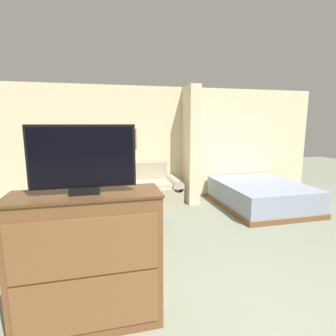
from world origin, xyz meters
name	(u,v)px	position (x,y,z in m)	size (l,w,h in m)	color
wall_back	(164,145)	(0.00, 4.33, 1.29)	(7.62, 0.16, 2.60)	beige
wall_partition_pillar	(191,145)	(0.53, 3.96, 1.30)	(0.24, 0.61, 2.60)	beige
couch	(129,192)	(-0.89, 3.85, 0.34)	(2.21, 0.84, 0.93)	tan
coffee_table	(138,206)	(-0.83, 2.82, 0.34)	(0.58, 0.55, 0.39)	brown
side_table	(63,191)	(-2.21, 3.80, 0.45)	(0.48, 0.48, 0.53)	brown
table_lamp	(62,174)	(-2.21, 3.80, 0.81)	(0.32, 0.32, 0.42)	tan
tv_dresser	(89,261)	(-1.53, 0.58, 0.61)	(1.26, 0.47, 1.22)	brown
tv	(83,159)	(-1.53, 0.58, 1.50)	(0.85, 0.16, 0.57)	black
bed	(260,194)	(1.88, 3.22, 0.27)	(1.69, 2.02, 0.52)	brown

